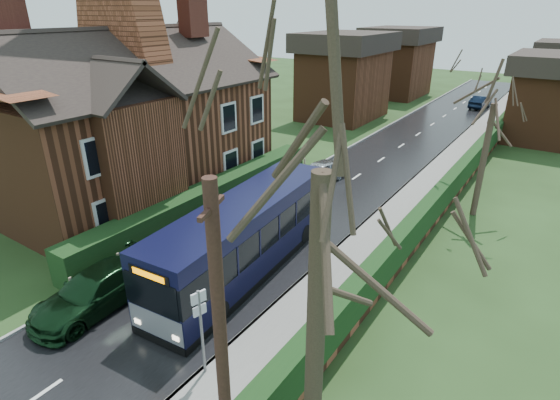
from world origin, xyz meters
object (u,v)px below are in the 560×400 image
Objects in this scene: brick_house at (132,117)px; bus_stop_sign at (201,321)px; car_silver at (320,172)px; car_green at (96,290)px; telegraph_pole at (222,356)px; bus at (244,237)px.

brick_house is 14.46m from bus_stop_sign.
car_silver is 14.78m from car_green.
brick_house is at bearing 126.51° from telegraph_pole.
car_silver is at bearing 122.12° from bus_stop_sign.
bus_stop_sign is (4.70, -15.00, 1.25)m from car_silver.
car_green is 5.38m from bus_stop_sign.
car_green is (6.70, -7.55, -3.70)m from brick_house.
telegraph_pole is at bearing -22.85° from bus_stop_sign.
bus_stop_sign is at bearing 122.86° from telegraph_pole.
brick_house reaches higher than car_green.
telegraph_pole reaches higher than car_silver.
bus_stop_sign is at bearing -68.52° from bus.
brick_house reaches higher than bus_stop_sign.
bus is 3.47× the size of bus_stop_sign.
telegraph_pole is (2.60, -2.00, 1.74)m from bus_stop_sign.
car_silver is 1.30× the size of bus_stop_sign.
bus is at bearing 106.33° from telegraph_pole.
bus_stop_sign is (5.23, -0.23, 1.21)m from car_green.
bus_stop_sign is 3.72m from telegraph_pole.
brick_house is 5.09× the size of bus_stop_sign.
telegraph_pole reaches higher than bus_stop_sign.
brick_house is 3.12× the size of car_green.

